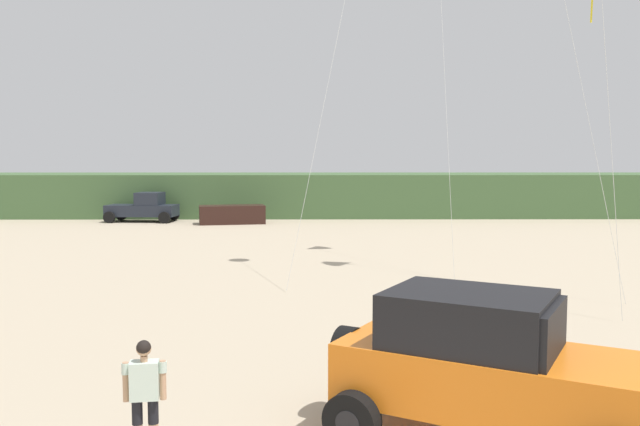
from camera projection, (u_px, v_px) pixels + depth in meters
dune_ridge at (329, 194)px, 50.08m from camera, size 90.00×9.01×3.09m
jeep at (487, 366)px, 9.54m from camera, size 4.99×4.17×2.26m
person_watching at (145, 391)px, 9.25m from camera, size 0.62×0.35×1.67m
distant_pickup at (144, 208)px, 43.99m from camera, size 4.73×2.69×1.98m
distant_sedan at (232, 215)px, 42.67m from camera, size 4.45×2.49×1.20m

